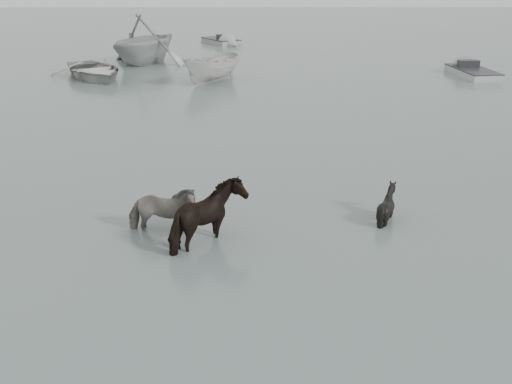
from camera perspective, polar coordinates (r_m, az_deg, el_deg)
ground at (r=14.14m, az=-2.41°, el=-5.64°), size 140.00×140.00×0.00m
pony_pinto at (r=15.13m, az=-8.40°, el=-1.07°), size 1.77×0.91×1.44m
pony_dark at (r=14.34m, az=-4.16°, el=-1.55°), size 1.81×1.99×1.71m
pony_black at (r=16.13m, az=11.62°, el=-0.34°), size 1.41×1.35×1.21m
rowboat_lead at (r=35.62m, az=-14.27°, el=10.63°), size 5.84×6.34×1.07m
rowboat_trail at (r=39.84m, az=-9.90°, el=13.37°), size 7.11×7.44×3.05m
boat_small at (r=33.55m, az=-3.93°, el=11.06°), size 3.61×4.19×1.57m
skiff_port at (r=37.16m, az=18.75°, el=10.32°), size 2.20×5.60×0.75m
skiff_mid at (r=48.43m, az=-3.14°, el=13.46°), size 3.71×4.62×0.75m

